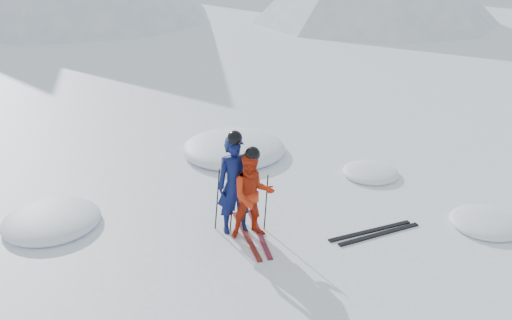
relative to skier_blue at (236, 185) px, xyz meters
name	(u,v)px	position (x,y,z in m)	size (l,w,h in m)	color
ground	(335,213)	(1.98, 0.03, -0.91)	(160.00, 160.00, 0.00)	white
skier_blue	(236,185)	(0.00, 0.00, 0.00)	(0.66, 0.44, 1.82)	#0C1448
skier_red	(253,195)	(0.23, -0.25, -0.11)	(0.77, 0.60, 1.59)	red
pole_blue_left	(217,199)	(-0.30, 0.15, -0.30)	(0.02, 0.02, 1.21)	black
pole_blue_right	(245,193)	(0.25, 0.25, -0.30)	(0.02, 0.02, 1.21)	black
pole_red_left	(232,205)	(-0.07, 0.00, -0.38)	(0.02, 0.02, 1.06)	black
pole_red_right	(266,203)	(0.53, -0.10, -0.38)	(0.02, 0.02, 1.06)	black
ski_worn_left	(246,235)	(0.11, -0.25, -0.89)	(0.09, 1.70, 0.03)	black
ski_worn_right	(259,233)	(0.35, -0.25, -0.89)	(0.09, 1.70, 0.03)	black
ski_loose_a	(370,231)	(2.28, -0.81, -0.89)	(0.09, 1.70, 0.03)	black
ski_loose_b	(379,234)	(2.38, -0.96, -0.89)	(0.09, 1.70, 0.03)	black
snow_lumps	(229,173)	(0.52, 2.42, -0.91)	(9.15, 6.66, 0.55)	white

